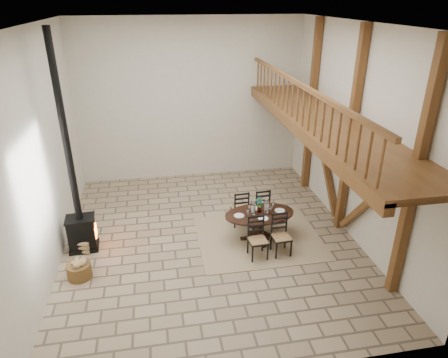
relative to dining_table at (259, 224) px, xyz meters
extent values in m
plane|color=tan|center=(-1.18, 0.17, -0.41)|extent=(8.00, 8.00, 0.00)
cube|color=beige|center=(-1.18, 4.17, 2.09)|extent=(7.00, 0.02, 5.00)
cube|color=beige|center=(-1.18, -3.83, 2.09)|extent=(7.00, 0.02, 5.00)
cube|color=beige|center=(-4.68, 0.17, 2.09)|extent=(0.02, 8.00, 5.00)
cube|color=beige|center=(2.32, 0.17, 2.09)|extent=(0.02, 8.00, 5.00)
cube|color=white|center=(-1.18, 0.17, 4.59)|extent=(7.00, 8.00, 0.02)
cube|color=brown|center=(2.20, -2.33, 2.09)|extent=(0.18, 0.18, 5.00)
cube|color=brown|center=(2.20, 0.17, 2.09)|extent=(0.18, 0.18, 5.00)
cube|color=brown|center=(2.20, 2.67, 2.09)|extent=(0.18, 0.18, 5.00)
cube|color=brown|center=(2.20, -1.08, 0.99)|extent=(0.14, 2.16, 2.54)
cube|color=brown|center=(2.20, 1.42, 0.99)|extent=(0.14, 2.16, 2.54)
cube|color=brown|center=(2.20, 0.17, 2.39)|extent=(0.20, 7.80, 0.20)
cube|color=brown|center=(1.52, 0.17, 2.44)|extent=(1.60, 7.80, 0.12)
cube|color=brown|center=(0.82, 0.17, 2.34)|extent=(0.18, 7.80, 0.22)
cube|color=brown|center=(0.82, 0.17, 3.34)|extent=(0.09, 7.60, 0.09)
cube|color=brown|center=(0.82, 0.17, 2.92)|extent=(0.06, 7.60, 0.86)
cube|color=#A08567|center=(0.00, 0.00, -0.40)|extent=(3.00, 2.50, 0.02)
ellipsoid|color=black|center=(0.00, 0.00, 0.28)|extent=(1.78, 1.15, 0.04)
cylinder|color=black|center=(0.00, 0.00, -0.08)|extent=(0.17, 0.17, 0.63)
cylinder|color=black|center=(0.00, 0.00, -0.36)|extent=(0.53, 0.53, 0.06)
cube|color=tan|center=(-0.23, -0.77, 0.04)|extent=(0.44, 0.42, 0.04)
cube|color=black|center=(-0.23, -0.77, -0.20)|extent=(0.42, 0.42, 0.43)
cube|color=black|center=(-0.25, -0.59, 0.30)|extent=(0.36, 0.06, 0.57)
cube|color=tan|center=(0.33, -0.74, 0.04)|extent=(0.44, 0.42, 0.04)
cube|color=black|center=(0.33, -0.74, -0.20)|extent=(0.42, 0.42, 0.43)
cube|color=black|center=(0.32, -0.56, 0.30)|extent=(0.36, 0.06, 0.57)
cube|color=tan|center=(-0.33, 0.73, 0.04)|extent=(0.44, 0.42, 0.04)
cube|color=black|center=(-0.33, 0.73, -0.20)|extent=(0.42, 0.42, 0.43)
cube|color=black|center=(-0.32, 0.55, 0.30)|extent=(0.36, 0.06, 0.57)
cube|color=tan|center=(0.23, 0.77, 0.04)|extent=(0.44, 0.42, 0.04)
cube|color=black|center=(0.23, 0.77, -0.20)|extent=(0.42, 0.42, 0.43)
cube|color=black|center=(0.25, 0.59, 0.30)|extent=(0.36, 0.06, 0.57)
cube|color=white|center=(0.00, 0.00, 0.30)|extent=(1.36, 0.74, 0.01)
cube|color=white|center=(0.00, 0.00, 0.39)|extent=(0.87, 0.34, 0.18)
cylinder|color=white|center=(-0.17, -0.01, 0.47)|extent=(0.12, 0.12, 0.34)
cylinder|color=white|center=(0.17, 0.01, 0.47)|extent=(0.12, 0.12, 0.34)
cylinder|color=white|center=(-0.17, -0.01, 0.38)|extent=(0.06, 0.06, 0.16)
cylinder|color=white|center=(0.17, 0.01, 0.38)|extent=(0.06, 0.06, 0.16)
imported|color=#4C723F|center=(0.00, 0.05, 0.49)|extent=(0.22, 0.15, 0.40)
cube|color=black|center=(-4.21, 0.29, -0.36)|extent=(0.69, 0.55, 0.10)
cube|color=black|center=(-4.21, 0.29, 0.04)|extent=(0.63, 0.49, 0.71)
cube|color=#FF590C|center=(-3.90, 0.31, 0.04)|extent=(0.04, 0.28, 0.28)
cube|color=black|center=(-4.21, 0.29, 0.42)|extent=(0.68, 0.54, 0.04)
cylinder|color=black|center=(-4.21, 0.29, 2.51)|extent=(0.15, 0.15, 4.15)
cylinder|color=brown|center=(-4.16, -0.79, -0.24)|extent=(0.51, 0.51, 0.34)
cube|color=tan|center=(-4.16, -0.79, -0.04)|extent=(0.28, 0.28, 0.10)
cube|color=tan|center=(-4.19, 0.13, -0.25)|extent=(0.35, 0.29, 0.32)
camera|label=1|loc=(-2.34, -8.13, 5.09)|focal=32.00mm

